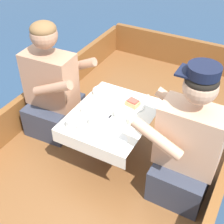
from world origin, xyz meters
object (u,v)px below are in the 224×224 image
object	(u,v)px
person_starboard	(187,147)
coffee_cup_center	(93,121)
coffee_cup_port	(119,113)
tin_can	(132,120)
person_port	(52,90)
coffee_cup_starboard	(71,123)
sandwich	(133,103)

from	to	relation	value
person_starboard	coffee_cup_center	xyz separation A→B (m)	(-0.64, -0.10, 0.04)
coffee_cup_port	tin_can	bearing A→B (deg)	-9.59
person_port	coffee_cup_center	bearing A→B (deg)	-26.03
tin_can	coffee_cup_starboard	bearing A→B (deg)	-146.29
person_starboard	tin_can	bearing A→B (deg)	-5.16
person_port	coffee_cup_port	distance (m)	0.65
person_port	coffee_cup_starboard	xyz separation A→B (m)	(0.41, -0.32, 0.05)
coffee_cup_center	tin_can	xyz separation A→B (m)	(0.23, 0.14, -0.01)
coffee_cup_starboard	sandwich	bearing A→B (deg)	57.02
person_starboard	coffee_cup_starboard	xyz separation A→B (m)	(-0.76, -0.19, 0.04)
person_port	sandwich	bearing A→B (deg)	5.14
coffee_cup_center	tin_can	bearing A→B (deg)	31.78
coffee_cup_starboard	tin_can	xyz separation A→B (m)	(0.35, 0.23, -0.01)
person_starboard	coffee_cup_center	world-z (taller)	person_starboard
person_starboard	sandwich	distance (m)	0.54
person_port	coffee_cup_port	xyz separation A→B (m)	(0.64, -0.06, 0.05)
coffee_cup_port	coffee_cup_center	xyz separation A→B (m)	(-0.12, -0.16, -0.00)
person_port	tin_can	xyz separation A→B (m)	(0.75, -0.08, 0.04)
coffee_cup_starboard	coffee_cup_center	bearing A→B (deg)	37.09
coffee_cup_port	coffee_cup_center	size ratio (longest dim) A/B	1.04
tin_can	person_starboard	bearing A→B (deg)	-5.79
coffee_cup_starboard	tin_can	distance (m)	0.42
coffee_cup_port	tin_can	xyz separation A→B (m)	(0.11, -0.02, -0.01)
sandwich	coffee_cup_starboard	xyz separation A→B (m)	(-0.27, -0.41, 0.00)
coffee_cup_port	tin_can	distance (m)	0.11
coffee_cup_port	tin_can	world-z (taller)	coffee_cup_port
person_starboard	coffee_cup_port	xyz separation A→B (m)	(-0.52, 0.06, 0.04)
person_port	coffee_cup_starboard	world-z (taller)	person_port
person_port	person_starboard	world-z (taller)	person_starboard
coffee_cup_port	coffee_cup_center	world-z (taller)	coffee_cup_port
person_starboard	tin_can	distance (m)	0.41
person_port	coffee_cup_center	size ratio (longest dim) A/B	10.41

